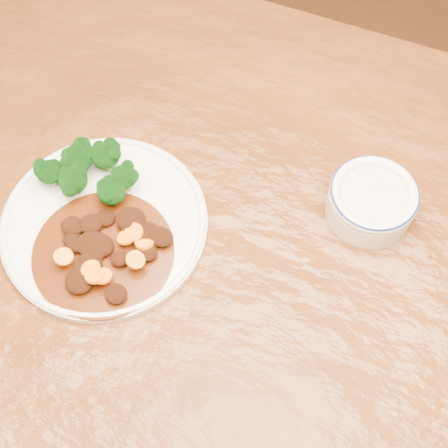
% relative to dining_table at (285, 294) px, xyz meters
% --- Properties ---
extents(ground, '(4.00, 4.00, 0.00)m').
position_rel_dining_table_xyz_m(ground, '(0.00, 0.00, -0.67)').
color(ground, '#462511').
rests_on(ground, ground).
extents(dining_table, '(1.56, 1.00, 0.75)m').
position_rel_dining_table_xyz_m(dining_table, '(0.00, 0.00, 0.00)').
color(dining_table, '#602E10').
rests_on(dining_table, ground).
extents(dinner_plate, '(0.28, 0.28, 0.02)m').
position_rel_dining_table_xyz_m(dinner_plate, '(-0.25, -0.05, 0.09)').
color(dinner_plate, white).
rests_on(dinner_plate, dining_table).
extents(broccoli_florets, '(0.13, 0.09, 0.05)m').
position_rel_dining_table_xyz_m(broccoli_florets, '(-0.29, -0.00, 0.12)').
color(broccoli_florets, '#82A455').
rests_on(broccoli_florets, dinner_plate).
extents(mince_stew, '(0.18, 0.18, 0.03)m').
position_rel_dining_table_xyz_m(mince_stew, '(-0.22, -0.09, 0.10)').
color(mince_stew, '#4B2208').
rests_on(mince_stew, dinner_plate).
extents(dip_bowl, '(0.12, 0.12, 0.05)m').
position_rel_dining_table_xyz_m(dip_bowl, '(0.06, 0.13, 0.11)').
color(dip_bowl, silver).
rests_on(dip_bowl, dining_table).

